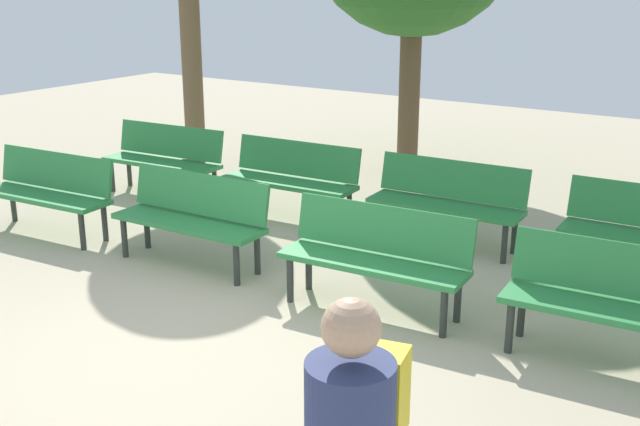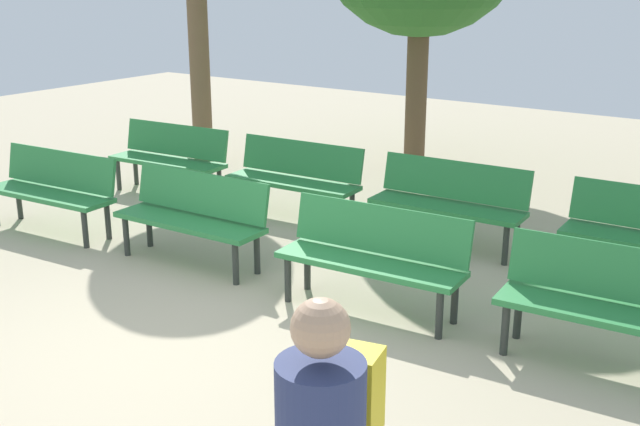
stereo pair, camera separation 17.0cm
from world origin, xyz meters
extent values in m
plane|color=#BCAD8E|center=(0.00, 0.00, 0.00)|extent=(24.00, 24.00, 0.00)
cube|color=#2D8442|center=(-3.02, 1.32, 0.43)|extent=(1.63, 0.56, 0.05)
cube|color=#2D8442|center=(-3.03, 1.52, 0.68)|extent=(1.60, 0.24, 0.40)
cylinder|color=#2D332D|center=(-2.31, 1.21, 0.20)|extent=(0.06, 0.06, 0.40)
cylinder|color=#2D332D|center=(-3.72, 1.43, 0.20)|extent=(0.06, 0.06, 0.40)
cylinder|color=#2D332D|center=(-2.33, 1.53, 0.20)|extent=(0.06, 0.06, 0.40)
cube|color=#2D8442|center=(-1.09, 1.48, 0.43)|extent=(1.61, 0.49, 0.05)
cube|color=#2D8442|center=(-1.10, 1.68, 0.68)|extent=(1.60, 0.17, 0.40)
cylinder|color=#2D332D|center=(-1.79, 1.30, 0.20)|extent=(0.06, 0.06, 0.40)
cylinder|color=#2D332D|center=(-0.39, 1.34, 0.20)|extent=(0.06, 0.06, 0.40)
cylinder|color=#2D332D|center=(-1.80, 1.62, 0.20)|extent=(0.06, 0.06, 0.40)
cylinder|color=#2D332D|center=(-0.40, 1.66, 0.20)|extent=(0.06, 0.06, 0.40)
cube|color=#2D8442|center=(0.92, 1.52, 0.43)|extent=(1.63, 0.55, 0.05)
cube|color=#2D8442|center=(0.90, 1.72, 0.68)|extent=(1.60, 0.23, 0.40)
cylinder|color=#2D332D|center=(0.23, 1.31, 0.20)|extent=(0.06, 0.06, 0.40)
cylinder|color=#2D332D|center=(1.63, 1.40, 0.20)|extent=(0.06, 0.06, 0.40)
cylinder|color=#2D332D|center=(0.21, 1.63, 0.20)|extent=(0.06, 0.06, 0.40)
cylinder|color=#2D332D|center=(1.61, 1.72, 0.20)|extent=(0.06, 0.06, 0.40)
cube|color=#2D8442|center=(2.83, 1.65, 0.43)|extent=(1.63, 0.55, 0.05)
cube|color=#2D8442|center=(2.82, 1.85, 0.68)|extent=(1.60, 0.23, 0.40)
cylinder|color=#2D332D|center=(2.15, 1.44, 0.20)|extent=(0.06, 0.06, 0.40)
cylinder|color=#2D332D|center=(2.13, 1.76, 0.20)|extent=(0.06, 0.06, 0.40)
cube|color=#2D8442|center=(-3.04, 3.12, 0.43)|extent=(1.63, 0.56, 0.05)
cube|color=#2D8442|center=(-3.06, 3.32, 0.68)|extent=(1.60, 0.24, 0.40)
cylinder|color=#2D332D|center=(-3.73, 2.91, 0.20)|extent=(0.06, 0.06, 0.40)
cylinder|color=#2D332D|center=(-2.33, 3.01, 0.20)|extent=(0.06, 0.06, 0.40)
cylinder|color=#2D332D|center=(-3.75, 3.23, 0.20)|extent=(0.06, 0.06, 0.40)
cylinder|color=#2D332D|center=(-2.36, 3.33, 0.20)|extent=(0.06, 0.06, 0.40)
cube|color=#2D8442|center=(-1.14, 3.22, 0.43)|extent=(1.62, 0.52, 0.05)
cube|color=#2D8442|center=(-1.15, 3.42, 0.68)|extent=(1.60, 0.20, 0.40)
cylinder|color=#2D332D|center=(-1.83, 3.02, 0.20)|extent=(0.06, 0.06, 0.40)
cylinder|color=#2D332D|center=(-0.43, 3.09, 0.20)|extent=(0.06, 0.06, 0.40)
cylinder|color=#2D332D|center=(-1.85, 3.34, 0.20)|extent=(0.06, 0.06, 0.40)
cylinder|color=#2D332D|center=(-0.45, 3.41, 0.20)|extent=(0.06, 0.06, 0.40)
cube|color=#2D8442|center=(0.74, 3.33, 0.43)|extent=(1.62, 0.51, 0.05)
cube|color=#2D8442|center=(0.73, 3.53, 0.68)|extent=(1.60, 0.19, 0.40)
cylinder|color=#2D332D|center=(0.05, 3.14, 0.20)|extent=(0.06, 0.06, 0.40)
cylinder|color=#2D332D|center=(1.44, 3.21, 0.20)|extent=(0.06, 0.06, 0.40)
cylinder|color=#2D332D|center=(0.03, 3.46, 0.20)|extent=(0.06, 0.06, 0.40)
cylinder|color=#2D332D|center=(1.43, 3.53, 0.20)|extent=(0.06, 0.06, 0.40)
cylinder|color=#2D332D|center=(2.03, 3.25, 0.20)|extent=(0.06, 0.06, 0.40)
cylinder|color=#2D332D|center=(2.02, 3.57, 0.20)|extent=(0.06, 0.06, 0.40)
cylinder|color=brown|center=(-1.15, 6.19, 1.22)|extent=(0.30, 0.30, 2.44)
cylinder|color=brown|center=(-3.92, 4.73, 1.62)|extent=(0.29, 0.29, 3.24)
sphere|color=tan|center=(2.57, -1.59, 1.54)|extent=(0.22, 0.22, 0.22)
cube|color=yellow|center=(2.52, -1.33, 1.15)|extent=(0.31, 0.23, 0.36)
camera|label=1|loc=(3.86, -3.76, 2.76)|focal=43.74mm
camera|label=2|loc=(4.00, -3.66, 2.76)|focal=43.74mm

